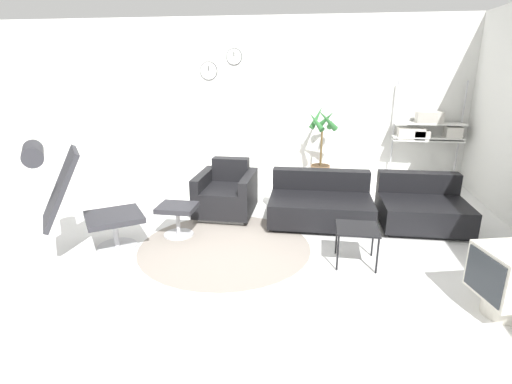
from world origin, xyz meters
name	(u,v)px	position (x,y,z in m)	size (l,w,h in m)	color
ground_plane	(232,239)	(0.00, 0.00, 0.00)	(12.00, 12.00, 0.00)	white
wall_back	(266,99)	(0.00, 3.02, 1.40)	(12.00, 0.09, 2.80)	silver
round_rug	(225,246)	(-0.04, -0.22, 0.00)	(1.97, 1.97, 0.01)	gray
lounge_chair	(74,192)	(-1.55, -0.64, 0.72)	(1.19, 1.07, 1.26)	#BCBCC1
ottoman	(177,214)	(-0.67, 0.01, 0.28)	(0.45, 0.38, 0.39)	#BCBCC1
armchair_red	(226,195)	(-0.25, 0.82, 0.28)	(0.76, 0.84, 0.73)	silver
couch_low	(320,205)	(1.03, 0.75, 0.23)	(1.33, 0.96, 0.63)	black
couch_second	(421,208)	(2.33, 0.82, 0.23)	(1.07, 0.95, 0.63)	black
side_table	(357,231)	(1.41, -0.38, 0.36)	(0.43, 0.43, 0.40)	black
crt_television	(509,279)	(2.56, -1.12, 0.33)	(0.56, 0.60, 0.58)	beige
potted_plant	(321,155)	(1.02, 2.59, 0.50)	(0.56, 0.52, 1.34)	brown
shelf_unit	(427,130)	(2.76, 2.77, 0.95)	(1.14, 0.28, 1.75)	#BCBCC1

